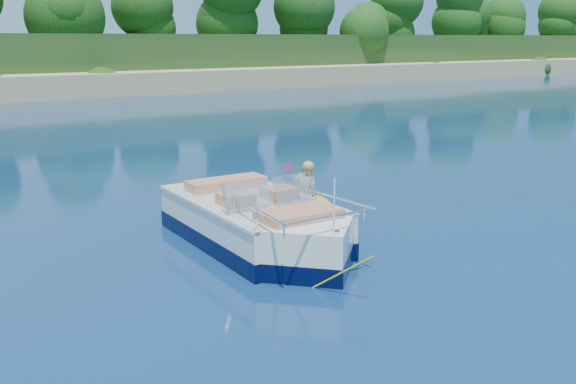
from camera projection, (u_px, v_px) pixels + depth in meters
name	position (u px, v px, depth m)	size (l,w,h in m)	color
ground	(431.00, 291.00, 9.64)	(160.00, 160.00, 0.00)	#092044
motorboat	(262.00, 228.00, 11.57)	(2.18, 5.72, 1.90)	silver
tow_tube	(301.00, 207.00, 14.06)	(1.71, 1.71, 0.35)	#FCB010
boy	(303.00, 212.00, 14.00)	(0.58, 0.38, 1.58)	tan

